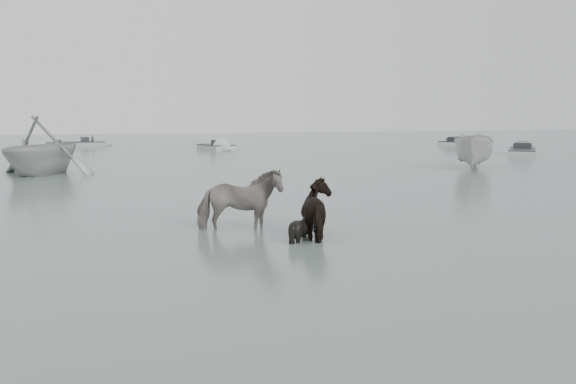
% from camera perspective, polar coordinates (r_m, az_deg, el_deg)
% --- Properties ---
extents(ground, '(140.00, 140.00, 0.00)m').
position_cam_1_polar(ground, '(13.44, 0.18, -5.10)').
color(ground, '#51615A').
rests_on(ground, ground).
extents(pony_pinto, '(2.17, 1.22, 1.74)m').
position_cam_1_polar(pony_pinto, '(15.50, -4.35, -0.20)').
color(pony_pinto, black).
rests_on(pony_pinto, ground).
extents(pony_dark, '(1.76, 1.92, 1.62)m').
position_cam_1_polar(pony_dark, '(14.85, 3.16, -0.76)').
color(pony_dark, black).
rests_on(pony_dark, ground).
extents(pony_black, '(1.16, 1.05, 1.16)m').
position_cam_1_polar(pony_black, '(14.40, 1.42, -1.92)').
color(pony_black, black).
rests_on(pony_black, ground).
extents(rowboat_trail, '(6.59, 6.85, 2.78)m').
position_cam_1_polar(rowboat_trail, '(31.04, -21.02, 4.03)').
color(rowboat_trail, '#AFB1AE').
rests_on(rowboat_trail, ground).
extents(boat_small, '(4.34, 5.11, 1.90)m').
position_cam_1_polar(boat_small, '(33.36, 16.28, 3.66)').
color(boat_small, '#B3B3AE').
rests_on(boat_small, ground).
extents(skiff_port, '(4.60, 5.57, 0.75)m').
position_cam_1_polar(skiff_port, '(44.54, 20.10, 3.60)').
color(skiff_port, '#A5A8A5').
rests_on(skiff_port, ground).
extents(skiff_mid, '(2.94, 4.80, 0.75)m').
position_cam_1_polar(skiff_mid, '(47.73, -6.42, 4.21)').
color(skiff_mid, '#B0B3B0').
rests_on(skiff_mid, ground).
extents(skiff_star, '(3.53, 4.36, 0.75)m').
position_cam_1_polar(skiff_star, '(54.14, 15.00, 4.37)').
color(skiff_star, silver).
rests_on(skiff_star, ground).
extents(skiff_far, '(6.21, 2.88, 0.75)m').
position_cam_1_polar(skiff_far, '(54.42, -18.35, 4.26)').
color(skiff_far, gray).
rests_on(skiff_far, ground).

